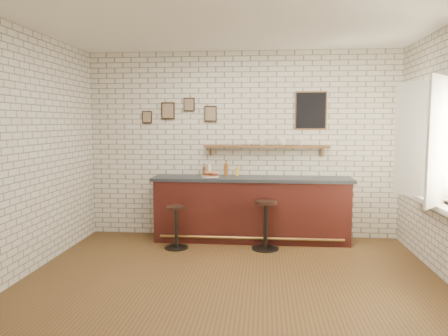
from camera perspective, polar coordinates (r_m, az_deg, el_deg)
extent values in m
plane|color=brown|center=(5.42, 1.08, -14.12)|extent=(5.00, 5.00, 0.00)
cube|color=#401511|center=(6.92, 3.60, -5.56)|extent=(3.00, 0.58, 0.96)
cube|color=#2D333A|center=(6.84, 3.62, -1.41)|extent=(3.10, 0.62, 0.05)
cylinder|color=olive|center=(6.69, 3.50, -9.13)|extent=(2.79, 0.04, 0.04)
cylinder|color=white|center=(6.86, -1.79, -1.12)|extent=(0.28, 0.28, 0.01)
cylinder|color=gold|center=(6.86, -1.25, -1.05)|extent=(0.05, 0.05, 0.00)
cylinder|color=gold|center=(6.85, -1.59, -1.06)|extent=(0.05, 0.05, 0.00)
cylinder|color=gold|center=(6.94, -2.68, -0.97)|extent=(0.06, 0.06, 0.00)
cylinder|color=gold|center=(6.89, -1.50, -1.02)|extent=(0.06, 0.06, 0.00)
cylinder|color=gold|center=(6.83, -2.80, -1.09)|extent=(0.06, 0.06, 0.00)
cylinder|color=gold|center=(6.86, -1.24, -1.05)|extent=(0.04, 0.04, 0.00)
cylinder|color=gold|center=(6.81, -1.88, -1.11)|extent=(0.05, 0.05, 0.00)
cylinder|color=gold|center=(6.80, -2.80, -1.12)|extent=(0.04, 0.04, 0.00)
cylinder|color=gold|center=(6.89, -3.02, -1.03)|extent=(0.05, 0.05, 0.00)
cylinder|color=gold|center=(6.81, -1.47, -1.11)|extent=(0.06, 0.06, 0.00)
cylinder|color=brown|center=(7.07, -2.59, -0.38)|extent=(0.06, 0.06, 0.14)
cylinder|color=brown|center=(7.06, -2.59, 0.31)|extent=(0.02, 0.02, 0.03)
cylinder|color=black|center=(7.06, -2.60, 0.48)|extent=(0.02, 0.02, 0.01)
cylinder|color=white|center=(7.06, -1.92, -0.32)|extent=(0.05, 0.05, 0.16)
cylinder|color=white|center=(7.05, -1.92, 0.47)|extent=(0.02, 0.02, 0.04)
cylinder|color=black|center=(7.05, -1.92, 0.66)|extent=(0.02, 0.02, 0.01)
cylinder|color=#974D18|center=(7.03, 0.26, -0.19)|extent=(0.06, 0.06, 0.19)
cylinder|color=#974D18|center=(7.02, 0.26, 0.77)|extent=(0.02, 0.02, 0.04)
cylinder|color=black|center=(7.02, 0.26, 1.00)|extent=(0.02, 0.02, 0.01)
cylinder|color=yellow|center=(7.02, 1.73, -0.46)|extent=(0.05, 0.05, 0.13)
cylinder|color=yellow|center=(7.01, 1.73, 0.18)|extent=(0.02, 0.02, 0.03)
cylinder|color=maroon|center=(7.01, 1.73, 0.34)|extent=(0.03, 0.03, 0.01)
cylinder|color=black|center=(6.63, -6.23, -10.29)|extent=(0.35, 0.35, 0.02)
cylinder|color=black|center=(6.56, -6.26, -7.77)|extent=(0.05, 0.05, 0.58)
cylinder|color=black|center=(6.49, -6.29, -5.13)|extent=(0.37, 0.37, 0.04)
cylinder|color=black|center=(6.58, 5.42, -10.42)|extent=(0.40, 0.40, 0.02)
cylinder|color=black|center=(6.49, 5.45, -7.54)|extent=(0.06, 0.06, 0.66)
cylinder|color=black|center=(6.42, 5.48, -4.51)|extent=(0.40, 0.40, 0.04)
cube|color=brown|center=(6.99, 5.52, 2.81)|extent=(2.00, 0.18, 0.04)
cube|color=brown|center=(7.12, -1.76, 2.25)|extent=(0.03, 0.04, 0.16)
cube|color=brown|center=(7.13, 12.77, 2.11)|extent=(0.03, 0.04, 0.16)
imported|color=white|center=(6.99, 3.25, 3.35)|extent=(0.15, 0.15, 0.09)
imported|color=white|center=(6.99, 5.04, 3.37)|extent=(0.13, 0.13, 0.09)
imported|color=white|center=(6.99, 7.66, 3.38)|extent=(0.18, 0.18, 0.10)
imported|color=white|center=(7.01, 10.03, 3.29)|extent=(0.11, 0.11, 0.09)
cube|color=black|center=(7.23, -7.32, 7.41)|extent=(0.22, 0.02, 0.28)
cube|color=black|center=(7.17, -4.58, 8.26)|extent=(0.18, 0.02, 0.22)
cube|color=black|center=(7.11, -1.76, 7.08)|extent=(0.20, 0.02, 0.26)
cube|color=black|center=(7.32, -10.01, 6.57)|extent=(0.16, 0.02, 0.20)
cube|color=black|center=(7.10, 11.27, 7.38)|extent=(0.46, 0.02, 0.56)
cube|color=white|center=(5.83, 25.64, -4.13)|extent=(0.20, 1.35, 0.06)
cube|color=white|center=(5.80, 26.98, 10.65)|extent=(0.05, 1.30, 0.06)
cube|color=white|center=(5.86, 26.29, -4.12)|extent=(0.05, 1.30, 0.06)
cube|color=white|center=(6.34, 24.66, 3.51)|extent=(0.05, 0.06, 1.50)
cube|color=white|center=(5.45, 26.30, 3.11)|extent=(0.40, 0.46, 1.46)
cube|color=white|center=(6.01, 24.26, 3.42)|extent=(0.40, 0.46, 1.46)
imported|color=tan|center=(5.80, 25.55, -3.76)|extent=(0.20, 0.26, 0.02)
imported|color=tan|center=(5.76, 25.69, -3.64)|extent=(0.21, 0.24, 0.02)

